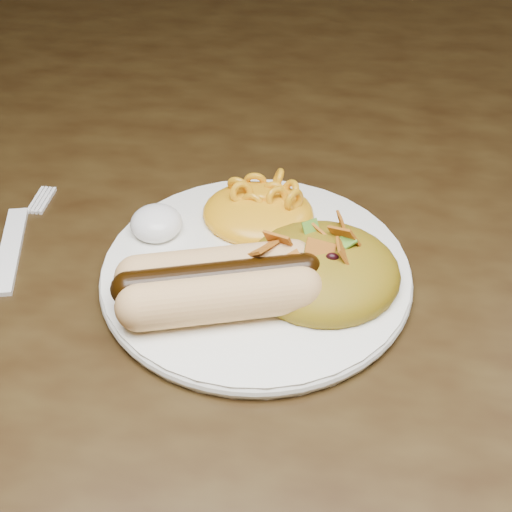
# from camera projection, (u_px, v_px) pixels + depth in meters

# --- Properties ---
(table) EXTENTS (1.60, 0.90, 0.75)m
(table) POSITION_uv_depth(u_px,v_px,m) (317.00, 243.00, 0.70)
(table) COLOR #352711
(table) RESTS_ON floor
(plate) EXTENTS (0.29, 0.29, 0.01)m
(plate) POSITION_uv_depth(u_px,v_px,m) (256.00, 272.00, 0.52)
(plate) COLOR white
(plate) RESTS_ON table
(hotdog) EXTENTS (0.12, 0.09, 0.03)m
(hotdog) POSITION_uv_depth(u_px,v_px,m) (218.00, 283.00, 0.47)
(hotdog) COLOR #DDB965
(hotdog) RESTS_ON plate
(mac_and_cheese) EXTENTS (0.11, 0.10, 0.03)m
(mac_and_cheese) POSITION_uv_depth(u_px,v_px,m) (258.00, 200.00, 0.55)
(mac_and_cheese) COLOR #FFAC1A
(mac_and_cheese) RESTS_ON plate
(sour_cream) EXTENTS (0.05, 0.05, 0.02)m
(sour_cream) POSITION_uv_depth(u_px,v_px,m) (156.00, 219.00, 0.54)
(sour_cream) COLOR white
(sour_cream) RESTS_ON plate
(taco_salad) EXTENTS (0.11, 0.10, 0.05)m
(taco_salad) POSITION_uv_depth(u_px,v_px,m) (323.00, 259.00, 0.49)
(taco_salad) COLOR #AE4D07
(taco_salad) RESTS_ON plate
(fork) EXTENTS (0.06, 0.14, 0.00)m
(fork) POSITION_uv_depth(u_px,v_px,m) (10.00, 250.00, 0.54)
(fork) COLOR white
(fork) RESTS_ON table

